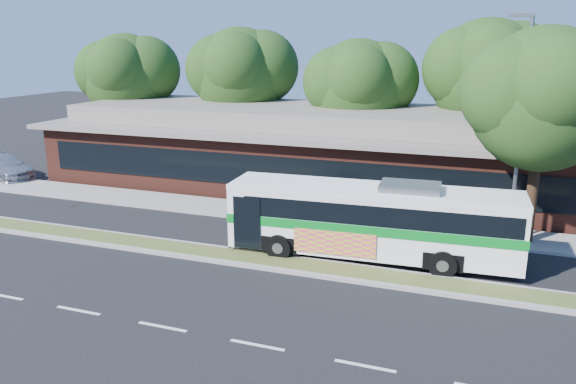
# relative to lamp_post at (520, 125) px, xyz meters

# --- Properties ---
(ground) EXTENTS (120.00, 120.00, 0.00)m
(ground) POSITION_rel_lamp_post_xyz_m (-9.56, -6.00, -4.90)
(ground) COLOR black
(ground) RESTS_ON ground
(median_strip) EXTENTS (26.00, 1.10, 0.15)m
(median_strip) POSITION_rel_lamp_post_xyz_m (-9.56, -5.40, -4.83)
(median_strip) COLOR #484C20
(median_strip) RESTS_ON ground
(sidewalk) EXTENTS (44.00, 2.60, 0.12)m
(sidewalk) POSITION_rel_lamp_post_xyz_m (-9.56, 0.40, -4.84)
(sidewalk) COLOR gray
(sidewalk) RESTS_ON ground
(parking_lot) EXTENTS (14.00, 12.00, 0.01)m
(parking_lot) POSITION_rel_lamp_post_xyz_m (-27.56, 4.00, -4.90)
(parking_lot) COLOR black
(parking_lot) RESTS_ON ground
(plaza_building) EXTENTS (33.20, 11.20, 4.45)m
(plaza_building) POSITION_rel_lamp_post_xyz_m (-9.56, 6.99, -2.77)
(plaza_building) COLOR #53241A
(plaza_building) RESTS_ON ground
(lamp_post) EXTENTS (0.93, 0.18, 9.07)m
(lamp_post) POSITION_rel_lamp_post_xyz_m (0.00, 0.00, 0.00)
(lamp_post) COLOR slate
(lamp_post) RESTS_ON ground
(tree_bg_a) EXTENTS (6.47, 5.80, 8.63)m
(tree_bg_a) POSITION_rel_lamp_post_xyz_m (-24.15, 9.14, 0.97)
(tree_bg_a) COLOR black
(tree_bg_a) RESTS_ON ground
(tree_bg_b) EXTENTS (6.69, 6.00, 9.00)m
(tree_bg_b) POSITION_rel_lamp_post_xyz_m (-16.13, 10.14, 1.24)
(tree_bg_b) COLOR black
(tree_bg_b) RESTS_ON ground
(tree_bg_c) EXTENTS (6.24, 5.60, 8.26)m
(tree_bg_c) POSITION_rel_lamp_post_xyz_m (-8.16, 9.13, 0.69)
(tree_bg_c) COLOR black
(tree_bg_c) RESTS_ON ground
(tree_bg_d) EXTENTS (6.91, 6.20, 9.37)m
(tree_bg_d) POSITION_rel_lamp_post_xyz_m (-1.12, 10.15, 1.52)
(tree_bg_d) COLOR black
(tree_bg_d) RESTS_ON ground
(transit_bus) EXTENTS (10.98, 2.98, 3.05)m
(transit_bus) POSITION_rel_lamp_post_xyz_m (-4.94, -3.60, -3.20)
(transit_bus) COLOR white
(transit_bus) RESTS_ON ground
(sedan) EXTENTS (5.10, 3.57, 1.37)m
(sedan) POSITION_rel_lamp_post_xyz_m (-28.56, 1.80, -4.22)
(sedan) COLOR #9DA0A4
(sedan) RESTS_ON ground
(sidewalk_tree) EXTENTS (6.24, 5.59, 8.69)m
(sidewalk_tree) POSITION_rel_lamp_post_xyz_m (1.13, 0.33, 1.12)
(sidewalk_tree) COLOR black
(sidewalk_tree) RESTS_ON ground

